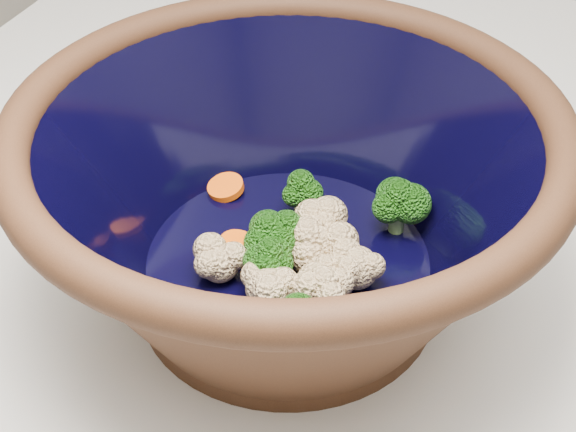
% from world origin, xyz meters
% --- Properties ---
extents(mixing_bowl, '(0.47, 0.47, 0.17)m').
position_xyz_m(mixing_bowl, '(-0.11, -0.03, 0.99)').
color(mixing_bowl, black).
rests_on(mixing_bowl, counter).
extents(vegetable_pile, '(0.18, 0.18, 0.05)m').
position_xyz_m(vegetable_pile, '(-0.09, -0.04, 0.96)').
color(vegetable_pile, '#608442').
rests_on(vegetable_pile, mixing_bowl).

